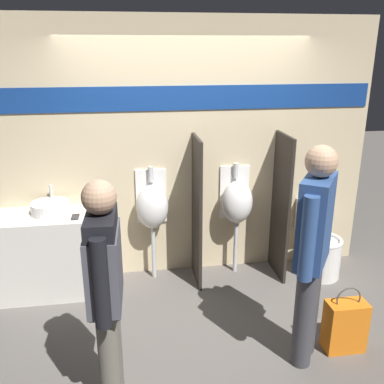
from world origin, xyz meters
name	(u,v)px	position (x,y,z in m)	size (l,w,h in m)	color
ground_plane	(195,295)	(0.00, 0.00, 0.00)	(16.00, 16.00, 0.00)	#5B5651
display_wall	(186,151)	(0.00, 0.60, 1.36)	(3.96, 0.07, 2.70)	beige
sink_counter	(49,254)	(-1.43, 0.30, 0.42)	(1.00, 0.53, 0.84)	silver
sink_basin	(50,208)	(-1.38, 0.36, 0.90)	(0.37, 0.37, 0.25)	white
cell_phone	(75,217)	(-1.13, 0.20, 0.85)	(0.07, 0.14, 0.01)	#232328
divider_near_counter	(197,212)	(0.07, 0.32, 0.78)	(0.03, 0.50, 1.56)	#28231E
divider_mid	(281,207)	(0.98, 0.32, 0.78)	(0.03, 0.50, 1.56)	#28231E
urinal_near_counter	(152,207)	(-0.38, 0.44, 0.82)	(0.34, 0.28, 1.23)	silver
urinal_far	(237,202)	(0.53, 0.44, 0.82)	(0.34, 0.28, 1.23)	silver
toilet	(319,247)	(1.43, 0.25, 0.31)	(0.42, 0.59, 0.93)	white
person_in_vest	(105,282)	(-0.79, -1.25, 0.95)	(0.22, 0.57, 1.64)	#666056
person_with_lanyard	(313,248)	(0.73, -1.03, 0.97)	(0.41, 0.53, 1.76)	#3D3D42
shopping_bag	(345,326)	(1.09, -0.99, 0.22)	(0.33, 0.18, 0.58)	orange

